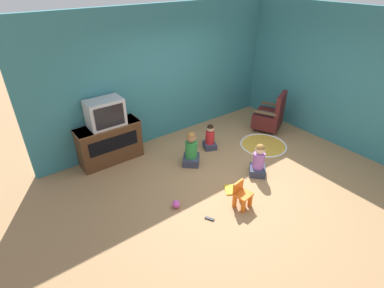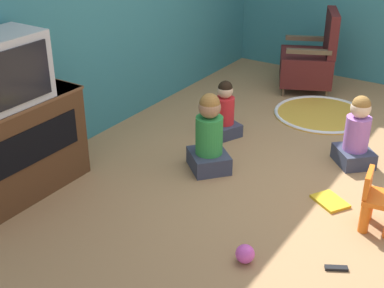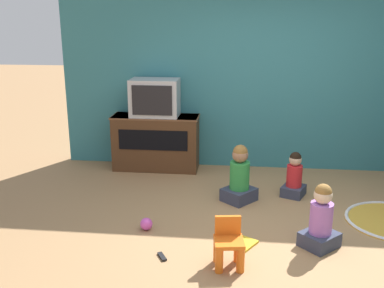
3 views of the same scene
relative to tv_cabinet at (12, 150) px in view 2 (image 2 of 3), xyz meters
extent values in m
plane|color=#9E754C|center=(1.60, -1.88, -0.41)|extent=(30.00, 30.00, 0.00)
cube|color=#4C2D19|center=(0.00, 0.00, -0.01)|extent=(1.22, 0.44, 0.79)
cube|color=brown|center=(0.00, 0.00, 0.37)|extent=(1.24, 0.45, 0.02)
cube|color=black|center=(0.00, -0.22, 0.08)|extent=(0.98, 0.01, 0.29)
cube|color=black|center=(0.00, -0.22, 0.65)|extent=(0.55, 0.02, 0.41)
cylinder|color=brown|center=(3.69, -0.64, -0.36)|extent=(0.04, 0.04, 0.10)
cylinder|color=brown|center=(3.20, -0.87, -0.36)|extent=(0.04, 0.04, 0.10)
cylinder|color=brown|center=(3.90, -1.10, -0.36)|extent=(0.04, 0.04, 0.10)
cylinder|color=brown|center=(3.41, -1.33, -0.36)|extent=(0.04, 0.04, 0.10)
cube|color=#4C1919|center=(3.55, -0.99, -0.13)|extent=(0.83, 0.81, 0.35)
cube|color=#4C1919|center=(3.66, -1.22, 0.30)|extent=(0.59, 0.35, 0.50)
cube|color=brown|center=(3.80, -0.87, 0.14)|extent=(0.28, 0.49, 0.05)
cube|color=brown|center=(3.29, -1.11, 0.14)|extent=(0.28, 0.49, 0.05)
cylinder|color=orange|center=(1.03, -2.50, -0.28)|extent=(0.07, 0.07, 0.26)
cylinder|color=orange|center=(1.22, -2.47, -0.28)|extent=(0.07, 0.07, 0.26)
cube|color=orange|center=(1.14, -2.57, -0.16)|extent=(0.29, 0.28, 0.04)
cube|color=orange|center=(1.12, -2.46, -0.05)|extent=(0.24, 0.07, 0.18)
cylinder|color=gold|center=(2.91, -1.46, -0.40)|extent=(1.03, 1.03, 0.01)
torus|color=silver|center=(2.91, -1.46, -0.40)|extent=(1.03, 1.03, 0.04)
cube|color=#33384C|center=(1.22, -1.06, -0.33)|extent=(0.47, 0.48, 0.16)
cylinder|color=#2D8C3F|center=(1.22, -1.06, -0.08)|extent=(0.24, 0.24, 0.34)
sphere|color=#9E7051|center=(1.22, -1.06, 0.18)|extent=(0.19, 0.19, 0.19)
sphere|color=olive|center=(1.22, -1.06, 0.21)|extent=(0.18, 0.18, 0.18)
cube|color=#33384C|center=(1.89, -0.83, -0.35)|extent=(0.35, 0.37, 0.13)
cylinder|color=red|center=(1.89, -0.83, -0.15)|extent=(0.19, 0.19, 0.27)
sphere|color=#D8AD8C|center=(1.89, -0.83, 0.06)|extent=(0.15, 0.15, 0.15)
sphere|color=black|center=(1.89, -0.83, 0.09)|extent=(0.14, 0.14, 0.14)
cube|color=#33384C|center=(2.01, -2.10, -0.34)|extent=(0.44, 0.44, 0.15)
cylinder|color=#A566BF|center=(2.01, -2.10, -0.11)|extent=(0.22, 0.22, 0.31)
sphere|color=beige|center=(2.01, -2.10, 0.13)|extent=(0.18, 0.18, 0.18)
sphere|color=olive|center=(2.01, -2.10, 0.16)|extent=(0.16, 0.16, 0.16)
sphere|color=#CC4CB2|center=(0.26, -1.94, -0.34)|extent=(0.13, 0.13, 0.13)
cube|color=gold|center=(1.27, -2.16, -0.40)|extent=(0.31, 0.34, 0.02)
cube|color=black|center=(0.52, -2.48, -0.40)|extent=(0.11, 0.15, 0.02)
camera|label=1|loc=(-1.76, -5.06, 3.00)|focal=28.00mm
camera|label=2|loc=(-2.33, -3.21, 1.90)|focal=50.00mm
camera|label=3|loc=(1.20, -6.16, 1.78)|focal=42.00mm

